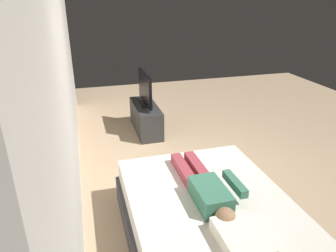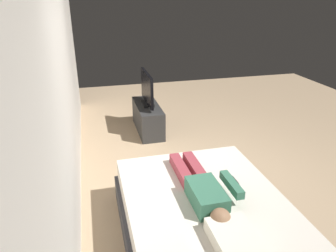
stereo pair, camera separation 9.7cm
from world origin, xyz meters
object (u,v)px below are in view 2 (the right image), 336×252
Objects in this scene: pillow at (235,240)px; remote at (234,181)px; tv at (147,90)px; person at (203,188)px; bed at (204,220)px; tv_stand at (148,118)px.

remote is at bearing -25.05° from pillow.
tv is at bearing 8.47° from remote.
pillow is 0.38× the size of person.
pillow is at bearing -179.82° from tv.
pillow is 0.55× the size of tv.
tv_stand is at bearing 0.22° from bed.
bed is 2.93m from tv.
remote is 0.14× the size of tv_stand.
tv reaches higher than pillow.
bed is 13.04× the size of remote.
bed is 1.78× the size of tv_stand.
pillow reaches higher than tv_stand.
tv is (3.54, 0.01, 0.18)m from pillow.
remote is 2.74m from tv.
person reaches higher than bed.
tv is at bearing 0.18° from pillow.
person is (0.69, 0.01, 0.02)m from pillow.
person is 0.44m from remote.
remote is at bearing -171.53° from tv_stand.
bed is 4.08× the size of pillow.
pillow is 3.55m from tv.
tv_stand is 0.53m from tv.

